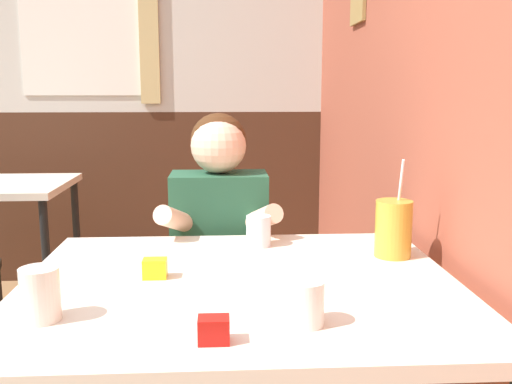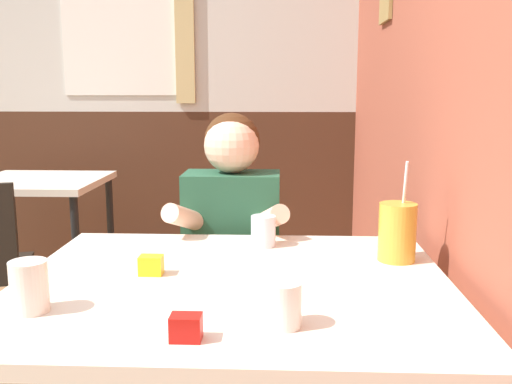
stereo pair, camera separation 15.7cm
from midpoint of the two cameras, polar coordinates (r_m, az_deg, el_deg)
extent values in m
cube|color=#9E4C38|center=(2.40, 11.00, 12.66)|extent=(0.06, 4.69, 2.70)
cube|color=olive|center=(2.76, 8.50, 18.47)|extent=(0.02, 0.25, 0.21)
cube|color=#472819|center=(3.84, -14.61, -0.48)|extent=(5.62, 0.06, 1.10)
cube|color=white|center=(3.80, -18.35, 14.37)|extent=(0.72, 0.01, 0.69)
cube|color=tan|center=(3.71, -11.90, 14.78)|extent=(0.12, 0.02, 0.79)
cube|color=beige|center=(1.45, -4.73, -9.62)|extent=(1.09, 0.92, 0.04)
cylinder|color=black|center=(2.06, -19.06, -15.50)|extent=(0.04, 0.04, 0.73)
cylinder|color=black|center=(2.04, 10.66, -15.35)|extent=(0.04, 0.04, 0.73)
cube|color=beige|center=(3.26, -25.42, 0.53)|extent=(0.67, 0.65, 0.04)
cylinder|color=black|center=(2.98, -21.60, -7.60)|extent=(0.04, 0.04, 0.73)
cylinder|color=black|center=(3.51, -18.70, -4.79)|extent=(0.04, 0.04, 0.73)
cylinder|color=black|center=(3.02, -25.60, -10.70)|extent=(0.03, 0.03, 0.43)
cube|color=#235138|center=(2.23, -5.63, -16.66)|extent=(0.31, 0.20, 0.46)
cube|color=#235138|center=(2.06, -5.86, -4.82)|extent=(0.34, 0.20, 0.49)
sphere|color=#472814|center=(2.03, -6.01, 5.08)|extent=(0.20, 0.20, 0.20)
sphere|color=beige|center=(2.00, -6.03, 4.61)|extent=(0.19, 0.19, 0.19)
cylinder|color=beige|center=(1.91, -10.17, -2.83)|extent=(0.14, 0.27, 0.15)
cylinder|color=beige|center=(1.90, -1.99, -2.76)|extent=(0.14, 0.27, 0.15)
cylinder|color=gold|center=(1.66, 10.96, -3.66)|extent=(0.10, 0.10, 0.16)
cylinder|color=white|center=(1.63, 11.64, 0.84)|extent=(0.01, 0.04, 0.14)
cylinder|color=silver|center=(1.75, -2.33, -3.94)|extent=(0.08, 0.08, 0.09)
cylinder|color=silver|center=(1.17, 1.13, -11.11)|extent=(0.07, 0.07, 0.09)
cylinder|color=silver|center=(1.30, -24.12, -9.39)|extent=(0.08, 0.08, 0.11)
cube|color=#B7140F|center=(1.12, -8.40, -13.57)|extent=(0.06, 0.04, 0.05)
cube|color=yellow|center=(1.50, -13.09, -7.49)|extent=(0.06, 0.04, 0.05)
camera|label=1|loc=(0.08, -92.86, -0.51)|focal=40.00mm
camera|label=2|loc=(0.08, 87.14, 0.51)|focal=40.00mm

